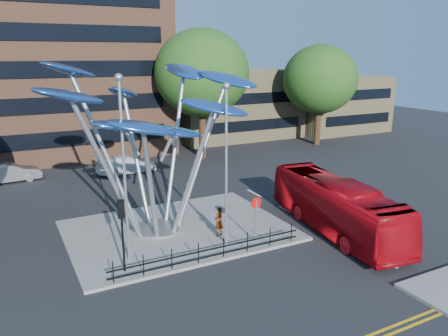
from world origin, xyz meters
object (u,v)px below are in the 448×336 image
tree_right (202,73)px  traffic_light_island (122,221)px  tree_far (320,79)px  street_lamp_left (123,154)px  leaf_sculpture (151,110)px  no_entry_sign_island (256,212)px  parked_car_right (127,164)px  pedestrian (219,222)px  parked_car_mid (9,173)px  street_lamp_right (226,151)px  red_bus (335,206)px

tree_right → traffic_light_island: bearing=-123.7°
tree_far → street_lamp_left: bearing=-145.1°
leaf_sculpture → no_entry_sign_island: bearing=-45.7°
traffic_light_island → parked_car_right: 18.08m
pedestrian → parked_car_mid: (-9.64, 17.22, -0.21)m
traffic_light_island → parked_car_right: (4.89, 17.30, -1.88)m
traffic_light_island → pedestrian: 6.07m
pedestrian → parked_car_right: pedestrian is taller
traffic_light_island → parked_car_mid: traffic_light_island is taller
street_lamp_right → pedestrian: 4.26m
street_lamp_left → street_lamp_right: 5.03m
traffic_light_island → parked_car_right: bearing=74.2°
leaf_sculpture → traffic_light_island: (-2.93, -4.18, -4.26)m
tree_right → tree_far: size_ratio=1.12×
tree_right → street_lamp_left: bearing=-124.0°
parked_car_right → street_lamp_right: bearing=179.8°
tree_far → pedestrian: bearing=-140.0°
no_entry_sign_island → traffic_light_island: bearing=-179.9°
tree_far → tree_right: bearing=-180.0°
leaf_sculpture → pedestrian: bearing=-44.1°
leaf_sculpture → parked_car_mid: leaf_sculpture is taller
street_lamp_left → parked_car_right: size_ratio=1.73×
leaf_sculpture → red_bus: leaf_sculpture is taller
leaf_sculpture → street_lamp_right: (2.57, -3.68, -1.78)m
tree_right → no_entry_sign_island: bearing=-107.1°
street_lamp_left → parked_car_mid: (-4.51, 17.79, -4.59)m
street_lamp_right → tree_right: bearing=68.5°
street_lamp_left → no_entry_sign_island: bearing=-8.6°
pedestrian → street_lamp_left: bearing=-13.5°
no_entry_sign_island → red_bus: 4.97m
street_lamp_left → street_lamp_right: bearing=-5.7°
traffic_light_island → parked_car_right: traffic_light_island is taller
parked_car_right → traffic_light_island: bearing=161.9°
red_bus → parked_car_mid: size_ratio=2.31×
leaf_sculpture → traffic_light_island: size_ratio=3.71×
tree_far → leaf_sculpture: tree_far is taller
traffic_light_island → pedestrian: bearing=15.5°
street_lamp_left → parked_car_right: street_lamp_left is taller
tree_right → leaf_sculpture: 18.37m
pedestrian → traffic_light_island: bearing=-4.2°
tree_right → parked_car_right: (-8.11, -2.20, -7.30)m
street_lamp_left → parked_car_right: (4.39, 16.30, -4.62)m
street_lamp_right → parked_car_right: size_ratio=1.63×
leaf_sculpture → parked_car_mid: bearing=115.4°
red_bus → pedestrian: red_bus is taller
traffic_light_island → parked_car_mid: bearing=102.0°
no_entry_sign_island → street_lamp_left: bearing=171.4°
no_entry_sign_island → red_bus: (4.93, -0.50, -0.33)m
leaf_sculpture → red_bus: size_ratio=1.19×
no_entry_sign_island → red_bus: size_ratio=0.23×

